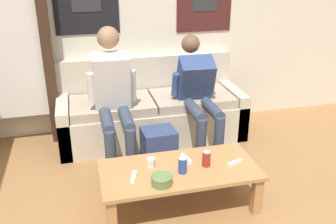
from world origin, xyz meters
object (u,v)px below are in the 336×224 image
ceramic_bowl (162,180)px  pillar_candle (151,162)px  drink_can_red (206,159)px  coffee_table (179,174)px  backpack (159,151)px  person_seated_adult (113,93)px  person_seated_teen (198,91)px  game_controller_near_right (134,177)px  game_controller_near_left (186,158)px  game_controller_far_center (235,162)px  drink_can_blue (183,165)px  couch (151,112)px

ceramic_bowl → pillar_candle: pillar_candle is taller
pillar_candle → drink_can_red: drink_can_red is taller
coffee_table → backpack: bearing=92.9°
person_seated_adult → person_seated_teen: person_seated_adult is taller
person_seated_adult → game_controller_near_right: (0.03, -0.95, -0.33)m
game_controller_near_left → backpack: bearing=104.2°
backpack → game_controller_near_right: backpack is taller
person_seated_adult → game_controller_near_right: bearing=-88.3°
pillar_candle → game_controller_near_right: bearing=-140.4°
coffee_table → person_seated_teen: size_ratio=1.09×
game_controller_far_center → game_controller_near_right: bearing=-179.4°
backpack → drink_can_red: 0.68m
backpack → drink_can_blue: 0.68m
game_controller_far_center → ceramic_bowl: bearing=-167.5°
game_controller_far_center → person_seated_adult: bearing=131.8°
person_seated_teen → pillar_candle: bearing=-127.5°
person_seated_adult → drink_can_red: 1.13m
coffee_table → drink_can_red: 0.25m
person_seated_adult → person_seated_teen: size_ratio=1.13×
backpack → drink_can_blue: size_ratio=3.26×
ceramic_bowl → game_controller_near_left: size_ratio=1.08×
pillar_candle → game_controller_near_right: (-0.16, -0.13, -0.02)m
game_controller_near_left → game_controller_far_center: same height
backpack → drink_can_blue: bearing=-86.7°
game_controller_far_center → backpack: bearing=127.4°
pillar_candle → drink_can_blue: size_ratio=0.69×
couch → coffee_table: bearing=-91.9°
pillar_candle → drink_can_blue: drink_can_blue is taller
couch → pillar_candle: couch is taller
ceramic_bowl → game_controller_near_right: 0.23m
couch → game_controller_near_right: size_ratio=13.36×
ceramic_bowl → game_controller_near_left: bearing=47.3°
couch → game_controller_far_center: (0.40, -1.34, 0.08)m
person_seated_teen → drink_can_blue: 1.13m
person_seated_adult → game_controller_near_right: 1.01m
backpack → pillar_candle: bearing=-109.6°
ceramic_bowl → person_seated_adult: bearing=101.0°
coffee_table → backpack: (-0.03, 0.58, -0.10)m
drink_can_blue → game_controller_near_right: 0.38m
game_controller_near_right → drink_can_red: bearing=3.7°
couch → ceramic_bowl: size_ratio=12.33×
drink_can_blue → couch: bearing=88.5°
drink_can_red → coffee_table: bearing=176.7°
ceramic_bowl → game_controller_near_left: ceramic_bowl is taller
drink_can_blue → game_controller_near_right: drink_can_blue is taller
person_seated_adult → game_controller_far_center: bearing=-48.2°
drink_can_blue → drink_can_red: (0.21, 0.05, 0.00)m
coffee_table → game_controller_far_center: size_ratio=8.43×
ceramic_bowl → game_controller_far_center: 0.65m
person_seated_teen → game_controller_near_left: size_ratio=7.64×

